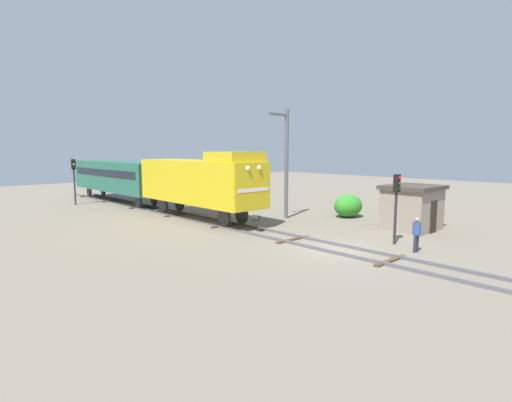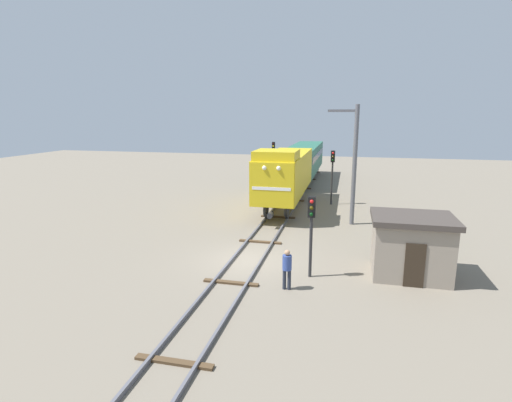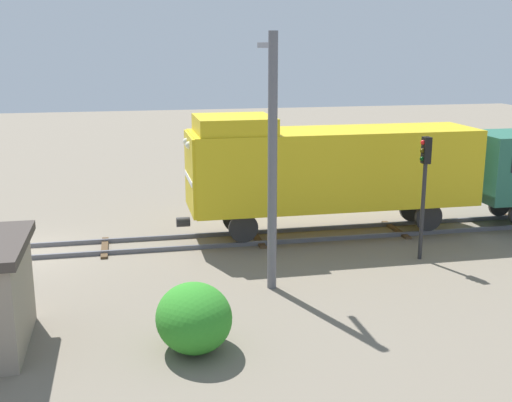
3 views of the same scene
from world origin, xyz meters
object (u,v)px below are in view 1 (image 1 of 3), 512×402
object	(u,v)px
traffic_signal_mid	(219,174)
traffic_signal_near	(396,196)
traffic_signal_far	(74,173)
worker_near_track	(417,232)
locomotive	(201,181)
relay_hut	(412,207)
passenger_car_leading	(118,175)
catenary_mast	(286,161)

from	to	relation	value
traffic_signal_mid	traffic_signal_near	bearing A→B (deg)	-90.76
traffic_signal_far	worker_near_track	bearing A→B (deg)	-78.12
locomotive	relay_hut	distance (m)	13.82
relay_hut	locomotive	bearing A→B (deg)	123.07
traffic_signal_mid	worker_near_track	xyz separation A→B (m)	(-1.00, -16.53, -1.98)
traffic_signal_near	traffic_signal_mid	world-z (taller)	traffic_signal_mid
traffic_signal_mid	traffic_signal_far	xyz separation A→B (m)	(-7.00, 11.98, -0.14)
locomotive	relay_hut	xyz separation A→B (m)	(7.50, -11.52, -1.38)
traffic_signal_far	traffic_signal_near	bearing A→B (deg)	-75.86
passenger_car_leading	traffic_signal_near	xyz separation A→B (m)	(3.20, -26.05, 0.02)
traffic_signal_near	relay_hut	world-z (taller)	traffic_signal_near
passenger_car_leading	traffic_signal_near	distance (m)	26.24
traffic_signal_mid	worker_near_track	bearing A→B (deg)	-93.46
traffic_signal_near	worker_near_track	xyz separation A→B (m)	(-0.80, -1.52, -1.55)
traffic_signal_mid	relay_hut	world-z (taller)	traffic_signal_mid
catenary_mast	relay_hut	size ratio (longest dim) A/B	2.19
locomotive	catenary_mast	xyz separation A→B (m)	(4.94, -3.38, 1.31)
traffic_signal_near	worker_near_track	distance (m)	2.31
traffic_signal_mid	passenger_car_leading	bearing A→B (deg)	107.12
traffic_signal_mid	worker_near_track	world-z (taller)	traffic_signal_mid
relay_hut	traffic_signal_mid	bearing A→B (deg)	106.53
passenger_car_leading	catenary_mast	world-z (taller)	catenary_mast
traffic_signal_far	relay_hut	distance (m)	28.12
catenary_mast	relay_hut	xyz separation A→B (m)	(2.56, -8.14, -2.69)
worker_near_track	catenary_mast	distance (m)	11.56
locomotive	relay_hut	world-z (taller)	locomotive
relay_hut	worker_near_track	bearing A→B (deg)	-152.02
relay_hut	traffic_signal_near	bearing A→B (deg)	-164.51
traffic_signal_mid	relay_hut	distance (m)	14.50
passenger_car_leading	worker_near_track	world-z (taller)	passenger_car_leading
traffic_signal_far	worker_near_track	world-z (taller)	traffic_signal_far
worker_near_track	catenary_mast	world-z (taller)	catenary_mast
relay_hut	traffic_signal_far	bearing A→B (deg)	113.28
locomotive	traffic_signal_far	distance (m)	14.73
locomotive	worker_near_track	distance (m)	14.54
locomotive	catenary_mast	world-z (taller)	catenary_mast
traffic_signal_near	traffic_signal_mid	size ratio (longest dim) A/B	0.85
locomotive	relay_hut	bearing A→B (deg)	-56.93
locomotive	traffic_signal_mid	xyz separation A→B (m)	(3.40, 2.30, 0.20)
traffic_signal_mid	traffic_signal_far	size ratio (longest dim) A/B	1.05
traffic_signal_mid	catenary_mast	bearing A→B (deg)	-74.87
locomotive	passenger_car_leading	xyz separation A→B (m)	(0.00, 13.34, -0.25)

